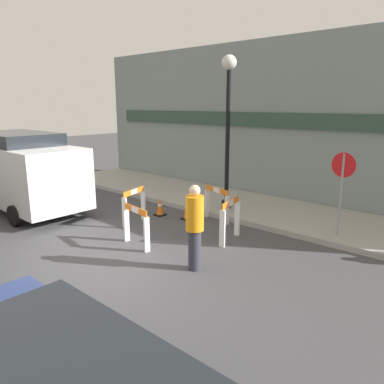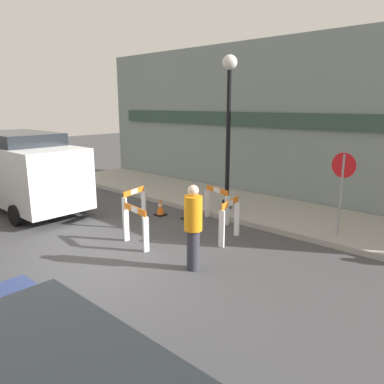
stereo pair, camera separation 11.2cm
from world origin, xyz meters
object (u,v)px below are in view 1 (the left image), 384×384
stop_sign (342,181)px  person_worker (195,225)px  streetlamp_post (228,112)px  work_van (19,168)px

stop_sign → person_worker: 3.93m
streetlamp_post → stop_sign: size_ratio=2.20×
streetlamp_post → stop_sign: bearing=-3.6°
stop_sign → person_worker: stop_sign is taller
streetlamp_post → work_van: (-5.28, -4.05, -1.78)m
stop_sign → person_worker: bearing=72.8°
streetlamp_post → person_worker: 4.80m
streetlamp_post → work_van: 6.89m
streetlamp_post → person_worker: size_ratio=2.56×
person_worker → work_van: (-7.30, -0.27, 0.38)m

